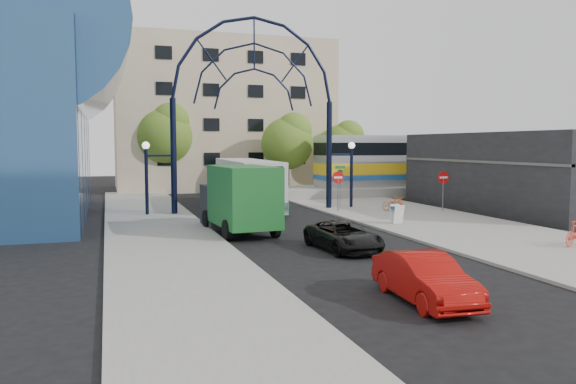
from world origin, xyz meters
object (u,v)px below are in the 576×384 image
object	(u,v)px
tree_north_b	(165,133)
black_suv	(343,236)
stop_sign	(338,181)
bike_near_a	(393,204)
bike_near_b	(397,204)
do_not_enter_sign	(443,181)
city_bus	(247,183)
tree_north_a	(289,140)
gateway_arch	(254,75)
train_car	(454,160)
tree_north_c	(344,144)
sandwich_board	(397,212)
bike_far_b	(576,233)
street_name_sign	(340,178)
green_truck	(238,199)
red_sedan	(425,278)

from	to	relation	value
tree_north_b	black_suv	world-z (taller)	tree_north_b
stop_sign	black_suv	distance (m)	12.46
bike_near_a	bike_near_b	bearing A→B (deg)	-117.36
do_not_enter_sign	bike_near_b	size ratio (longest dim) A/B	1.51
do_not_enter_sign	city_bus	world-z (taller)	city_bus
tree_north_a	city_bus	distance (m)	11.69
gateway_arch	city_bus	world-z (taller)	gateway_arch
bike_near_b	do_not_enter_sign	bearing A→B (deg)	-10.82
tree_north_b	city_bus	world-z (taller)	tree_north_b
gateway_arch	train_car	bearing A→B (deg)	21.80
tree_north_c	city_bus	world-z (taller)	tree_north_c
city_bus	tree_north_b	bearing A→B (deg)	109.00
city_bus	tree_north_a	bearing A→B (deg)	60.47
tree_north_a	sandwich_board	bearing A→B (deg)	-91.50
bike_near_b	stop_sign	bearing A→B (deg)	148.08
city_bus	bike_far_b	xyz separation A→B (m)	(9.28, -18.39, -1.05)
bike_far_b	tree_north_a	bearing A→B (deg)	-15.32
do_not_enter_sign	bike_near_b	distance (m)	3.30
street_name_sign	tree_north_c	xyz separation A→B (m)	(6.92, 15.33, 2.15)
black_suv	tree_north_b	bearing A→B (deg)	93.74
bike_far_b	bike_near_b	bearing A→B (deg)	-15.72
tree_north_c	tree_north_a	bearing A→B (deg)	-161.56
tree_north_b	do_not_enter_sign	bearing A→B (deg)	-53.26
bike_near_a	black_suv	bearing A→B (deg)	-150.91
green_truck	tree_north_a	bearing A→B (deg)	61.76
black_suv	bike_near_b	size ratio (longest dim) A/B	2.55
street_name_sign	bike_far_b	bearing A→B (deg)	-74.16
red_sedan	tree_north_b	bearing A→B (deg)	98.15
stop_sign	sandwich_board	size ratio (longest dim) A/B	2.53
green_truck	bike_near_a	xyz separation A→B (m)	(10.88, 4.62, -1.06)
bike_near_a	bike_near_b	distance (m)	0.55
tree_north_b	city_bus	distance (m)	14.58
do_not_enter_sign	sandwich_board	size ratio (longest dim) A/B	2.51
green_truck	black_suv	size ratio (longest dim) A/B	1.57
black_suv	red_sedan	distance (m)	7.58
red_sedan	train_car	bearing A→B (deg)	57.72
tree_north_a	black_suv	size ratio (longest dim) A/B	1.67
train_car	bike_near_a	bearing A→B (deg)	-137.05
sandwich_board	black_suv	size ratio (longest dim) A/B	0.24
train_car	black_suv	xyz separation A→B (m)	(-19.84, -21.48, -2.32)
green_truck	bike_far_b	distance (m)	14.78
tree_north_a	green_truck	xyz separation A→B (m)	(-8.96, -19.67, -2.98)
street_name_sign	train_car	size ratio (longest dim) A/B	0.11
street_name_sign	black_suv	xyz separation A→B (m)	(-5.04, -12.08, -1.55)
tree_north_a	black_suv	world-z (taller)	tree_north_a
city_bus	gateway_arch	bearing A→B (deg)	-89.11
city_bus	bike_far_b	bearing A→B (deg)	-60.48
sandwich_board	red_sedan	world-z (taller)	red_sedan
gateway_arch	stop_sign	world-z (taller)	gateway_arch
bike_near_a	bike_far_b	size ratio (longest dim) A/B	0.99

